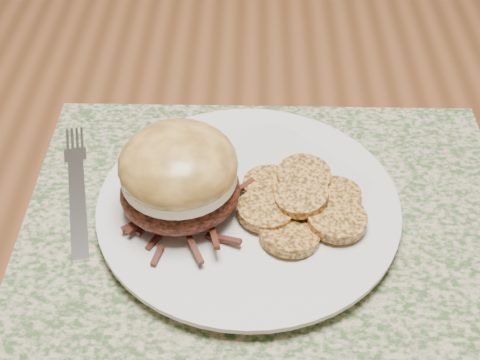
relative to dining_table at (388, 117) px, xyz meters
name	(u,v)px	position (x,y,z in m)	size (l,w,h in m)	color
dining_table	(388,117)	(0.00, 0.00, 0.00)	(1.50, 0.90, 0.75)	brown
placemat	(268,216)	(-0.16, -0.26, 0.08)	(0.45, 0.33, 0.00)	#355029
dinner_plate	(248,208)	(-0.18, -0.25, 0.09)	(0.26, 0.26, 0.02)	silver
pork_sandwich	(179,176)	(-0.24, -0.26, 0.14)	(0.13, 0.13, 0.08)	black
roasted_potatoes	(301,203)	(-0.13, -0.26, 0.11)	(0.13, 0.14, 0.03)	#BF8138
fork	(77,187)	(-0.34, -0.22, 0.09)	(0.06, 0.18, 0.00)	silver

